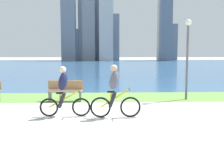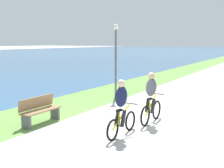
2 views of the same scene
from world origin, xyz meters
name	(u,v)px [view 1 (image 1 of 2)]	position (x,y,z in m)	size (l,w,h in m)	color
ground_plane	(97,111)	(0.00, 0.00, 0.00)	(300.00, 300.00, 0.00)	#B2AFA8
grass_strip_bayside	(98,97)	(0.00, 3.13, 0.00)	(120.00, 2.93, 0.01)	#6B9947
bay_water_surface	(100,64)	(0.00, 42.73, 0.00)	(300.00, 76.28, 0.00)	#386693
cyclist_lead	(114,92)	(0.59, -1.08, 0.84)	(1.64, 0.52, 1.71)	black
cyclist_trailing	(64,91)	(-1.06, -0.87, 0.83)	(1.66, 0.52, 1.65)	black
bench_near_path	(65,91)	(-1.38, 2.05, 0.45)	(1.50, 0.47, 0.90)	olive
lamppost_tall	(188,47)	(4.01, 2.29, 2.36)	(0.28, 0.28, 3.56)	#595960
city_skyline_far_shore	(110,26)	(2.89, 72.19, 10.16)	(34.98, 10.97, 27.77)	slate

